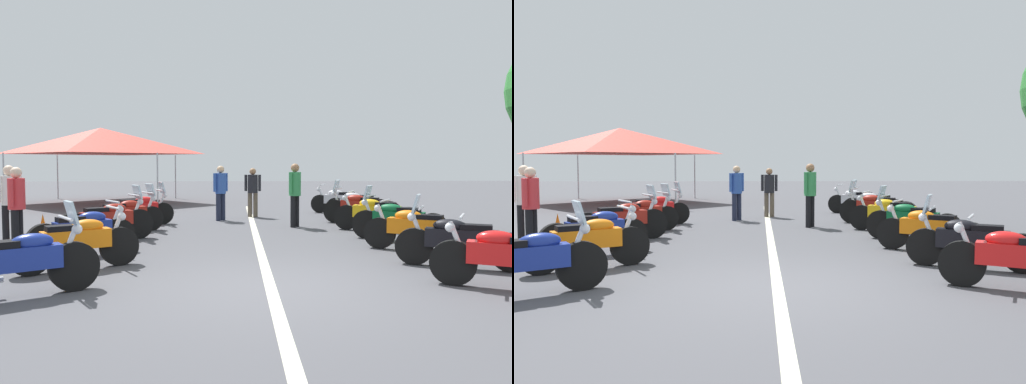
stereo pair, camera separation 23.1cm
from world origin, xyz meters
The scene contains 23 objects.
ground_plane centered at (0.00, 0.00, 0.00)m, with size 80.00×80.00×0.00m, color #4C4C51.
lane_centre_stripe centered at (4.13, 0.00, 0.00)m, with size 17.70×0.16×0.01m, color beige.
motorcycle_left_row_0 centered at (-0.38, 3.23, 0.48)m, with size 1.23×1.81×1.22m.
motorcycle_left_row_1 centered at (1.30, 3.02, 0.46)m, with size 1.21×1.82×1.00m.
motorcycle_left_row_2 centered at (2.56, 3.30, 0.46)m, with size 1.29×1.72×1.01m.
motorcycle_left_row_3 centered at (4.25, 3.28, 0.48)m, with size 1.33×1.86×1.23m.
motorcycle_left_row_4 centered at (5.61, 3.22, 0.46)m, with size 1.40×1.82×1.20m.
motorcycle_left_row_5 centered at (7.07, 3.14, 0.46)m, with size 1.07×1.89×1.19m.
motorcycle_right_row_0 centered at (-0.25, -3.21, 0.46)m, with size 1.15×1.90×1.00m.
motorcycle_right_row_1 centered at (1.21, -3.17, 0.46)m, with size 1.10×1.94×1.20m.
motorcycle_right_row_2 centered at (2.74, -3.03, 0.45)m, with size 1.26×1.85×0.99m.
motorcycle_right_row_3 centered at (4.13, -3.10, 0.47)m, with size 1.22×1.86×1.21m.
motorcycle_right_row_4 centered at (5.66, -3.05, 0.46)m, with size 1.14×2.01×1.00m.
motorcycle_right_row_5 centered at (7.18, -3.05, 0.48)m, with size 1.12×2.04×1.22m.
motorcycle_right_row_6 centered at (8.45, -3.24, 0.47)m, with size 1.09×1.84×1.21m.
motorcycle_right_row_7 centered at (10.06, -3.06, 0.45)m, with size 1.09×1.91×0.99m.
traffic_cone_0 centered at (4.28, 4.69, 0.29)m, with size 0.36×0.36×0.61m.
bystander_0 centered at (3.20, 4.78, 0.96)m, with size 0.53×0.32×1.65m.
bystander_1 centered at (8.17, 0.93, 0.96)m, with size 0.38×0.42×1.64m.
bystander_2 centered at (6.57, -1.11, 1.00)m, with size 0.43×0.37×1.71m.
bystander_3 centered at (9.15, -0.06, 0.90)m, with size 0.32×0.53×1.56m.
bystander_4 centered at (4.07, 5.30, 0.98)m, with size 0.39×0.41×1.68m.
event_tent centered at (14.79, 6.18, 2.65)m, with size 6.23×6.23×3.20m.
Camera 1 is at (-6.83, 0.48, 1.73)m, focal length 35.33 mm.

